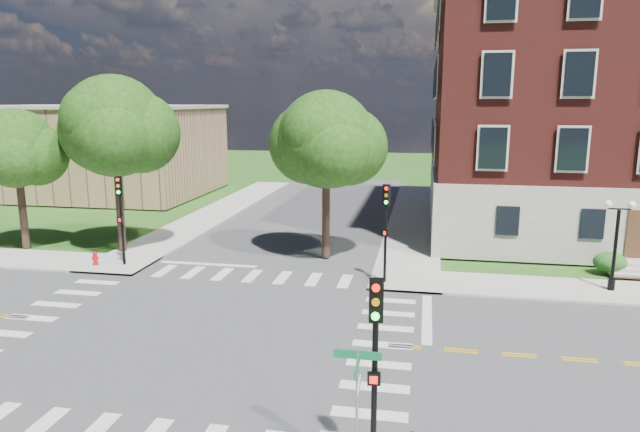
% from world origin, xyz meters
% --- Properties ---
extents(ground, '(160.00, 160.00, 0.00)m').
position_xyz_m(ground, '(0.00, 0.00, 0.00)').
color(ground, '#2E5618').
rests_on(ground, ground).
extents(road_ew, '(90.00, 12.00, 0.01)m').
position_xyz_m(road_ew, '(0.00, 0.00, 0.01)').
color(road_ew, '#3D3D3F').
rests_on(road_ew, ground).
extents(road_ns, '(12.00, 90.00, 0.01)m').
position_xyz_m(road_ns, '(0.00, 0.00, 0.01)').
color(road_ns, '#3D3D3F').
rests_on(road_ns, ground).
extents(sidewalk_ne, '(34.00, 34.00, 0.12)m').
position_xyz_m(sidewalk_ne, '(15.38, 15.38, 0.06)').
color(sidewalk_ne, '#9E9B93').
rests_on(sidewalk_ne, ground).
extents(sidewalk_nw, '(34.00, 34.00, 0.12)m').
position_xyz_m(sidewalk_nw, '(-15.38, 15.38, 0.06)').
color(sidewalk_nw, '#9E9B93').
rests_on(sidewalk_nw, ground).
extents(crosswalk_east, '(2.20, 10.20, 0.02)m').
position_xyz_m(crosswalk_east, '(7.20, 0.00, 0.00)').
color(crosswalk_east, silver).
rests_on(crosswalk_east, ground).
extents(stop_bar_east, '(0.40, 5.50, 0.00)m').
position_xyz_m(stop_bar_east, '(8.80, 3.00, 0.00)').
color(stop_bar_east, silver).
rests_on(stop_bar_east, ground).
extents(secondary_building, '(20.40, 15.40, 8.30)m').
position_xyz_m(secondary_building, '(-22.00, 30.00, 4.28)').
color(secondary_building, olive).
rests_on(secondary_building, ground).
extents(tree_b, '(4.55, 4.55, 8.27)m').
position_xyz_m(tree_b, '(-14.90, 9.78, 6.08)').
color(tree_b, black).
rests_on(tree_b, ground).
extents(tree_c, '(5.77, 5.77, 10.16)m').
position_xyz_m(tree_c, '(-8.89, 10.27, 7.37)').
color(tree_c, black).
rests_on(tree_c, ground).
extents(tree_d, '(5.34, 5.34, 9.28)m').
position_xyz_m(tree_d, '(3.14, 11.11, 6.71)').
color(tree_d, black).
rests_on(tree_d, ground).
extents(traffic_signal_se, '(0.35, 0.39, 4.80)m').
position_xyz_m(traffic_signal_se, '(7.55, -7.53, 3.19)').
color(traffic_signal_se, black).
rests_on(traffic_signal_se, ground).
extents(traffic_signal_ne, '(0.38, 0.46, 4.80)m').
position_xyz_m(traffic_signal_ne, '(6.74, 7.13, 3.19)').
color(traffic_signal_ne, black).
rests_on(traffic_signal_ne, ground).
extents(traffic_signal_nw, '(0.38, 0.44, 4.80)m').
position_xyz_m(traffic_signal_nw, '(-7.30, 7.62, 3.19)').
color(traffic_signal_nw, black).
rests_on(traffic_signal_nw, ground).
extents(twin_lamp_west, '(1.36, 0.36, 4.23)m').
position_xyz_m(twin_lamp_west, '(17.25, 7.89, 2.52)').
color(twin_lamp_west, black).
rests_on(twin_lamp_west, ground).
extents(street_sign_pole, '(1.10, 1.10, 3.10)m').
position_xyz_m(street_sign_pole, '(7.17, -7.60, 2.31)').
color(street_sign_pole, gray).
rests_on(street_sign_pole, ground).
extents(fire_hydrant, '(0.35, 0.35, 0.75)m').
position_xyz_m(fire_hydrant, '(-8.79, 7.26, 0.46)').
color(fire_hydrant, '#B60E13').
rests_on(fire_hydrant, ground).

